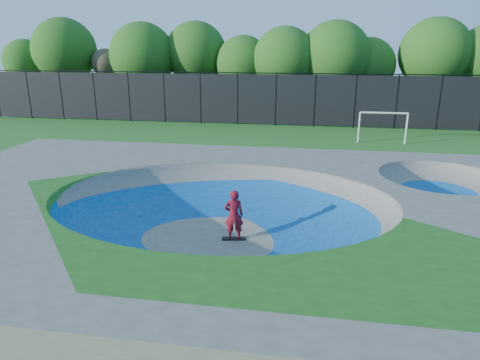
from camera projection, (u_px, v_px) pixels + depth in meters
The scene contains 7 objects.
ground at pixel (222, 239), 13.95m from camera, with size 120.00×120.00×0.00m, color #23611B.
skate_deck at pixel (221, 218), 13.72m from camera, with size 22.00×14.00×1.50m, color gray.
skater at pixel (234, 215), 13.68m from camera, with size 0.62×0.41×1.70m, color red.
skateboard at pixel (234, 239), 13.93m from camera, with size 0.78×0.22×0.05m, color black.
soccer_goal at pixel (383, 122), 27.19m from camera, with size 3.04×0.12×2.01m.
fence at pixel (276, 98), 33.08m from camera, with size 48.09×0.09×4.04m.
treeline at pixel (293, 57), 37.01m from camera, with size 53.22×7.32×8.51m.
Camera 1 is at (2.62, -12.45, 6.06)m, focal length 32.00 mm.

